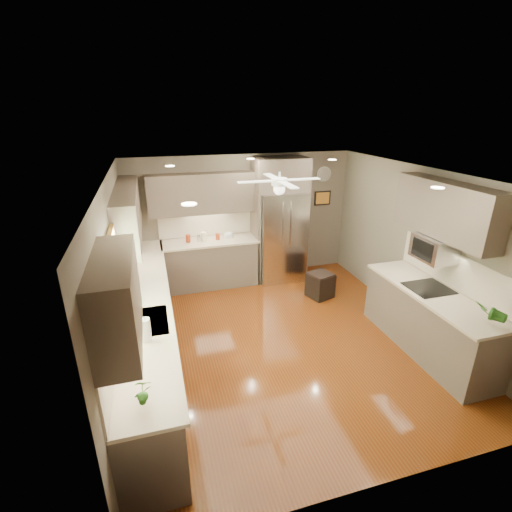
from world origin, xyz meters
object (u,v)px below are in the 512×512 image
canister_c (204,236)px  potted_plant_right (490,312)px  refrigerator (280,223)px  paper_towel (146,330)px  canister_b (199,238)px  stool (320,285)px  canister_d (218,237)px  microwave (435,248)px  potted_plant_left (143,390)px  canister_a (188,238)px  bowl (229,237)px  soap_bottle (133,306)px

canister_c → potted_plant_right: potted_plant_right is taller
refrigerator → paper_towel: (-2.63, -3.07, -0.11)m
canister_b → stool: (2.07, -1.07, -0.77)m
canister_d → canister_b: bearing=-179.4°
potted_plant_right → microwave: size_ratio=0.65×
potted_plant_left → potted_plant_right: (3.86, 0.18, 0.03)m
canister_d → potted_plant_left: 4.30m
potted_plant_left → canister_a: bearing=78.4°
bowl → paper_towel: bearing=-116.8°
canister_d → canister_c: bearing=180.0°
canister_a → canister_d: (0.57, 0.00, -0.02)m
canister_a → paper_towel: paper_towel is taller
canister_a → potted_plant_left: potted_plant_left is taller
potted_plant_left → stool: potted_plant_left is taller
potted_plant_left → bowl: (1.62, 4.11, -0.12)m
soap_bottle → canister_d: bearing=58.2°
paper_towel → canister_d: bearing=66.2°
canister_a → potted_plant_right: bearing=-52.1°
refrigerator → stool: size_ratio=4.82×
bowl → microwave: 3.69m
paper_towel → stool: bearing=33.5°
potted_plant_right → bowl: (-2.24, 3.93, -0.15)m
canister_d → refrigerator: size_ratio=0.05×
potted_plant_right → microwave: microwave is taller
microwave → canister_a: bearing=138.9°
canister_a → paper_towel: 3.21m
canister_a → stool: size_ratio=0.28×
potted_plant_left → bowl: bearing=68.4°
refrigerator → canister_b: bearing=178.8°
canister_d → paper_towel: paper_towel is taller
soap_bottle → stool: bearing=22.9°
refrigerator → microwave: size_ratio=4.45×
canister_a → canister_c: size_ratio=0.87×
canister_c → microwave: size_ratio=0.30×
canister_d → potted_plant_left: bearing=-109.0°
potted_plant_right → microwave: 1.21m
refrigerator → stool: refrigerator is taller
canister_a → canister_b: (0.21, -0.00, -0.01)m
canister_d → stool: canister_d is taller
microwave → paper_towel: size_ratio=1.99×
canister_b → canister_d: canister_b is taller
canister_c → potted_plant_left: 4.22m
bowl → potted_plant_right: bearing=-60.3°
soap_bottle → refrigerator: (2.77, 2.40, 0.15)m
canister_c → stool: (1.98, -1.07, -0.79)m
canister_c → microwave: 3.99m
canister_a → canister_d: canister_a is taller
potted_plant_left → canister_b: bearing=75.6°
bowl → stool: bearing=-36.7°
canister_b → stool: canister_b is taller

